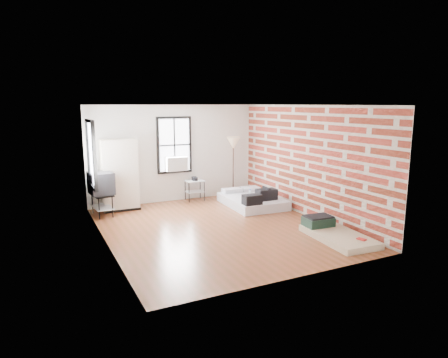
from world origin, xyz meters
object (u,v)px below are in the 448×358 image
mattress_main (253,200)px  floor_lamp (233,146)px  mattress_bare (334,233)px  wardrobe (120,175)px  tv_stand (101,184)px  side_table (195,184)px

mattress_main → floor_lamp: floor_lamp is taller
mattress_bare → wardrobe: 5.72m
floor_lamp → tv_stand: bearing=-174.3°
floor_lamp → tv_stand: floor_lamp is taller
floor_lamp → tv_stand: 4.07m
mattress_main → wardrobe: size_ratio=1.02×
tv_stand → floor_lamp: bearing=-0.1°
mattress_bare → tv_stand: (-4.15, 3.96, 0.70)m
wardrobe → side_table: bearing=3.0°
mattress_main → wardrobe: (-3.41, 1.23, 0.78)m
mattress_bare → floor_lamp: (-0.18, 4.36, 1.47)m
mattress_bare → wardrobe: bearing=134.0°
wardrobe → floor_lamp: (3.43, -0.00, 0.63)m
wardrobe → tv_stand: size_ratio=1.69×
side_table → tv_stand: size_ratio=0.63×
mattress_bare → floor_lamp: 4.60m
mattress_bare → side_table: 4.66m
side_table → wardrobe: bearing=-178.2°
side_table → tv_stand: bearing=-170.3°
mattress_bare → tv_stand: bearing=140.8°
side_table → mattress_main: bearing=-46.8°
tv_stand → side_table: bearing=3.9°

